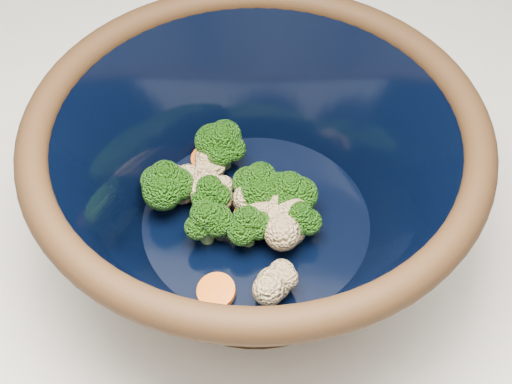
# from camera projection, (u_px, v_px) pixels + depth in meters

# --- Properties ---
(mixing_bowl) EXTENTS (0.37, 0.37, 0.16)m
(mixing_bowl) POSITION_uv_depth(u_px,v_px,m) (256.00, 180.00, 0.60)
(mixing_bowl) COLOR black
(mixing_bowl) RESTS_ON counter
(vegetable_pile) EXTENTS (0.16, 0.18, 0.06)m
(vegetable_pile) POSITION_uv_depth(u_px,v_px,m) (239.00, 196.00, 0.62)
(vegetable_pile) COLOR #608442
(vegetable_pile) RESTS_ON mixing_bowl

